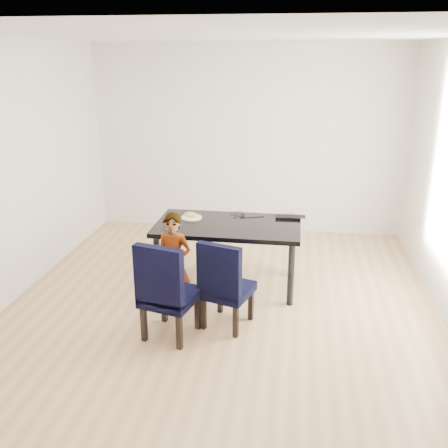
# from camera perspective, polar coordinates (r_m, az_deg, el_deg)

# --- Properties ---
(floor) EXTENTS (4.50, 5.00, 0.01)m
(floor) POSITION_cam_1_polar(r_m,az_deg,el_deg) (5.39, -0.32, -9.32)
(floor) COLOR tan
(floor) RESTS_ON ground
(ceiling) EXTENTS (4.50, 5.00, 0.01)m
(ceiling) POSITION_cam_1_polar(r_m,az_deg,el_deg) (4.74, -0.38, 20.86)
(ceiling) COLOR white
(ceiling) RESTS_ON wall_back
(wall_back) EXTENTS (4.50, 0.01, 2.70)m
(wall_back) POSITION_cam_1_polar(r_m,az_deg,el_deg) (7.33, 2.69, 9.55)
(wall_back) COLOR silver
(wall_back) RESTS_ON ground
(wall_front) EXTENTS (4.50, 0.01, 2.70)m
(wall_front) POSITION_cam_1_polar(r_m,az_deg,el_deg) (2.59, -8.92, -8.84)
(wall_front) COLOR silver
(wall_front) RESTS_ON ground
(wall_left) EXTENTS (0.01, 5.00, 2.70)m
(wall_left) POSITION_cam_1_polar(r_m,az_deg,el_deg) (5.68, -23.54, 5.21)
(wall_left) COLOR silver
(wall_left) RESTS_ON ground
(dining_table) EXTENTS (1.60, 0.90, 0.75)m
(dining_table) POSITION_cam_1_polar(r_m,az_deg,el_deg) (5.67, 0.45, -3.56)
(dining_table) COLOR black
(dining_table) RESTS_ON floor
(chair_left) EXTENTS (0.57, 0.58, 0.97)m
(chair_left) POSITION_cam_1_polar(r_m,az_deg,el_deg) (4.68, -6.16, -7.33)
(chair_left) COLOR black
(chair_left) RESTS_ON floor
(chair_right) EXTENTS (0.55, 0.56, 0.90)m
(chair_right) POSITION_cam_1_polar(r_m,az_deg,el_deg) (4.84, 0.42, -6.70)
(chair_right) COLOR black
(chair_right) RESTS_ON floor
(child) EXTENTS (0.42, 0.32, 1.05)m
(child) POSITION_cam_1_polar(r_m,az_deg,el_deg) (5.11, -5.79, -4.47)
(child) COLOR red
(child) RESTS_ON floor
(plate) EXTENTS (0.30, 0.30, 0.01)m
(plate) POSITION_cam_1_polar(r_m,az_deg,el_deg) (5.75, -3.74, 0.76)
(plate) COLOR white
(plate) RESTS_ON dining_table
(sandwich) EXTENTS (0.16, 0.12, 0.06)m
(sandwich) POSITION_cam_1_polar(r_m,az_deg,el_deg) (5.73, -3.87, 1.09)
(sandwich) COLOR #B59C40
(sandwich) RESTS_ON plate
(laptop) EXTENTS (0.35, 0.23, 0.03)m
(laptop) POSITION_cam_1_polar(r_m,az_deg,el_deg) (5.82, 7.59, 0.94)
(laptop) COLOR black
(laptop) RESTS_ON dining_table
(cable_tangle) EXTENTS (0.13, 0.13, 0.01)m
(cable_tangle) POSITION_cam_1_polar(r_m,az_deg,el_deg) (5.76, 1.75, 0.80)
(cable_tangle) COLOR black
(cable_tangle) RESTS_ON dining_table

